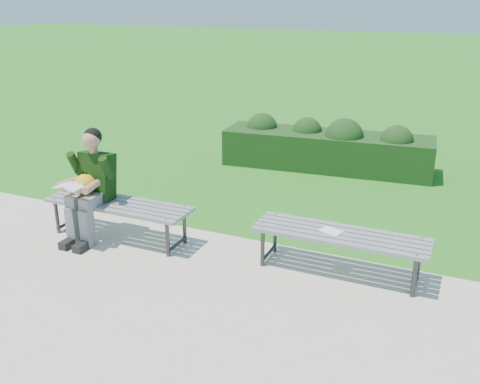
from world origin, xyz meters
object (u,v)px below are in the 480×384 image
(hedge, at_px, (327,146))
(bench_left, at_px, (118,207))
(bench_right, at_px, (340,238))
(seated_boy, at_px, (90,182))
(paper_sheet, at_px, (331,231))

(hedge, bearing_deg, bench_left, -111.89)
(bench_right, relative_size, seated_boy, 1.37)
(seated_boy, bearing_deg, bench_right, 6.16)
(hedge, bearing_deg, paper_sheet, -74.36)
(seated_boy, bearing_deg, hedge, 64.84)
(bench_left, distance_m, seated_boy, 0.43)
(hedge, height_order, bench_right, hedge)
(bench_left, distance_m, bench_right, 2.61)
(hedge, xyz_separation_m, paper_sheet, (0.99, -3.54, 0.10))
(hedge, distance_m, bench_left, 4.05)
(bench_right, bearing_deg, seated_boy, -173.84)
(paper_sheet, bearing_deg, seated_boy, -173.62)
(bench_right, bearing_deg, hedge, 107.13)
(hedge, height_order, seated_boy, seated_boy)
(bench_left, height_order, seated_boy, seated_boy)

